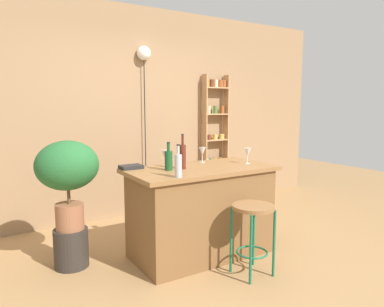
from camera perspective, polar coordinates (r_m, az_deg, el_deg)
The scene contains 15 objects.
ground at distance 3.59m, azimuth 4.14°, elevation -17.24°, with size 12.00×12.00×0.00m, color #A37A4C.
back_wall at distance 4.96m, azimuth -9.11°, elevation 6.37°, with size 6.40×0.10×2.80m, color #997551.
kitchen_counter at distance 3.66m, azimuth 1.42°, elevation -9.13°, with size 1.47×0.75×0.90m.
bar_stool at distance 3.27m, azimuth 9.63°, elevation -10.69°, with size 0.37×0.37×0.64m.
spice_shelf at distance 5.48m, azimuth 3.72°, elevation 2.51°, with size 0.42×0.13×1.96m.
plant_stool at distance 3.66m, azimuth -18.64°, elevation -14.01°, with size 0.32×0.32×0.37m, color #2D2823.
potted_plant at distance 3.46m, azimuth -19.18°, elevation -2.64°, with size 0.57×0.51×0.83m.
bottle_vinegar at distance 3.39m, azimuth -3.75°, elevation -0.99°, with size 0.07×0.07×0.27m.
bottle_olive_oil at distance 3.45m, azimuth -1.49°, elevation -0.37°, with size 0.06×0.06×0.34m.
bottle_soda_blue at distance 3.06m, azimuth -2.18°, elevation -1.84°, with size 0.06×0.06×0.29m.
wine_glass_left at distance 3.81m, azimuth 8.83°, elevation 0.15°, with size 0.07×0.07×0.16m.
wine_glass_center at distance 3.84m, azimuth 1.65°, elevation 0.29°, with size 0.07×0.07×0.16m.
wine_glass_right at distance 3.62m, azimuth -4.33°, elevation -0.17°, with size 0.07×0.07×0.16m.
cookbook at distance 3.53m, azimuth -9.67°, elevation -2.12°, with size 0.21×0.15×0.04m, color black.
pendant_globe_light at distance 4.94m, azimuth -7.66°, elevation 14.96°, with size 0.19×0.19×2.28m.
Camera 1 is at (-1.92, -2.62, 1.52)m, focal length 33.56 mm.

